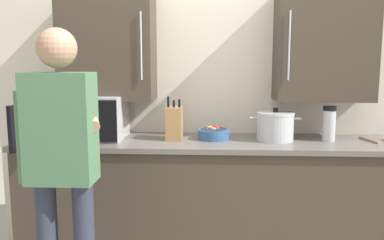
# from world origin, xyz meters

# --- Properties ---
(back_wall_tiled) EXTENTS (3.39, 0.44, 2.65)m
(back_wall_tiled) POSITION_xyz_m (-0.00, 1.02, 1.40)
(back_wall_tiled) COLOR beige
(back_wall_tiled) RESTS_ON ground_plane
(counter_unit) EXTENTS (2.73, 0.60, 0.94)m
(counter_unit) POSITION_xyz_m (0.00, 0.74, 0.47)
(counter_unit) COLOR #3D3328
(counter_unit) RESTS_ON ground_plane
(microwave_oven) EXTENTS (0.56, 0.77, 0.31)m
(microwave_oven) POSITION_xyz_m (-0.93, 0.76, 1.10)
(microwave_oven) COLOR #B7BABF
(microwave_oven) RESTS_ON counter_unit
(wooden_spoon) EXTENTS (0.20, 0.21, 0.02)m
(wooden_spoon) POSITION_xyz_m (1.15, 0.78, 0.95)
(wooden_spoon) COLOR tan
(wooden_spoon) RESTS_ON counter_unit
(knife_block) EXTENTS (0.11, 0.15, 0.31)m
(knife_block) POSITION_xyz_m (-0.28, 0.75, 1.06)
(knife_block) COLOR #A37547
(knife_block) RESTS_ON counter_unit
(stock_pot) EXTENTS (0.35, 0.26, 0.23)m
(stock_pot) POSITION_xyz_m (0.43, 0.76, 1.04)
(stock_pot) COLOR #B7BABF
(stock_pot) RESTS_ON counter_unit
(fruit_bowl) EXTENTS (0.23, 0.23, 0.09)m
(fruit_bowl) POSITION_xyz_m (-0.00, 0.78, 0.99)
(fruit_bowl) COLOR #335684
(fruit_bowl) RESTS_ON counter_unit
(thermos_flask) EXTENTS (0.09, 0.09, 0.24)m
(thermos_flask) POSITION_xyz_m (0.80, 0.75, 1.07)
(thermos_flask) COLOR #B7BABF
(thermos_flask) RESTS_ON counter_unit
(person_figure) EXTENTS (0.44, 0.62, 1.66)m
(person_figure) POSITION_xyz_m (-0.79, -0.04, 0.99)
(person_figure) COLOR #282D3D
(person_figure) RESTS_ON ground_plane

